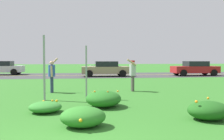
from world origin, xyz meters
TOP-DOWN VIEW (x-y plane):
  - ground_plane at (0.00, 10.66)m, footprint 120.00×120.00m
  - highway_strip at (0.00, 21.33)m, footprint 120.00×7.98m
  - highway_center_stripe at (0.00, 21.33)m, footprint 120.00×0.16m
  - daylily_clump_mid_center at (-0.45, 4.23)m, footprint 1.04×0.93m
  - daylily_clump_near_camera at (4.25, 2.74)m, footprint 1.19×1.00m
  - daylily_clump_mid_left at (1.47, 4.94)m, footprint 1.26×1.37m
  - daylily_clump_mid_right at (0.74, 2.44)m, footprint 1.15×1.00m
  - sign_post_near_path at (-0.82, 6.56)m, footprint 0.07×0.10m
  - sign_post_by_roadside at (0.90, 6.77)m, footprint 0.07×0.10m
  - person_thrower_blue_shirt at (-0.79, 8.85)m, footprint 0.47×0.48m
  - person_catcher_red_cap_gray_shirt at (3.35, 8.84)m, footprint 0.52×0.48m
  - frisbee_white at (1.23, 8.67)m, footprint 0.24×0.23m
  - car_red_leftmost at (11.97, 19.53)m, footprint 4.50×2.00m
  - car_tan_center_left at (2.94, 19.53)m, footprint 4.50×2.00m
  - car_silver_center_right at (-7.74, 23.12)m, footprint 4.50×2.00m

SIDE VIEW (x-z plane):
  - ground_plane at x=0.00m, z-range 0.00..0.00m
  - highway_strip at x=0.00m, z-range 0.00..0.01m
  - highway_center_stripe at x=0.00m, z-range 0.01..0.01m
  - daylily_clump_mid_center at x=-0.45m, z-range -0.02..0.37m
  - daylily_clump_mid_right at x=0.74m, z-range 0.00..0.51m
  - daylily_clump_near_camera at x=4.25m, z-range -0.03..0.56m
  - daylily_clump_mid_left at x=1.47m, z-range -0.01..0.59m
  - car_red_leftmost at x=11.97m, z-range 0.01..1.46m
  - car_tan_center_left at x=2.94m, z-range 0.01..1.46m
  - car_silver_center_right at x=-7.74m, z-range 0.01..1.46m
  - person_thrower_blue_shirt at x=-0.79m, z-range 0.08..1.84m
  - person_catcher_red_cap_gray_shirt at x=3.35m, z-range 0.13..1.85m
  - sign_post_by_roadside at x=0.90m, z-range 0.00..2.27m
  - sign_post_near_path at x=-0.82m, z-range 0.00..2.68m
  - frisbee_white at x=1.23m, z-range 1.32..1.39m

